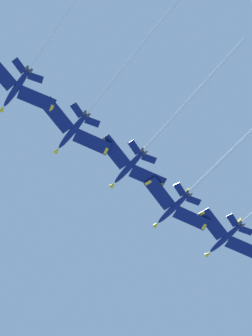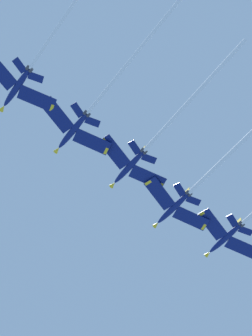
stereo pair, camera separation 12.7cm
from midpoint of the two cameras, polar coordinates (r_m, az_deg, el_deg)
jet_far_left at (r=124.17m, az=-9.63°, el=11.75°), size 25.53×49.59×12.04m
jet_inner_left at (r=124.43m, az=-3.25°, el=7.16°), size 24.40×49.39×10.57m
jet_centre at (r=126.87m, az=3.04°, el=3.04°), size 23.22×45.53×10.49m
jet_inner_right at (r=129.49m, az=9.26°, el=-0.37°), size 25.03×52.90×11.08m
jet_far_right at (r=137.24m, az=12.92°, el=-5.48°), size 22.17×43.15×9.21m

